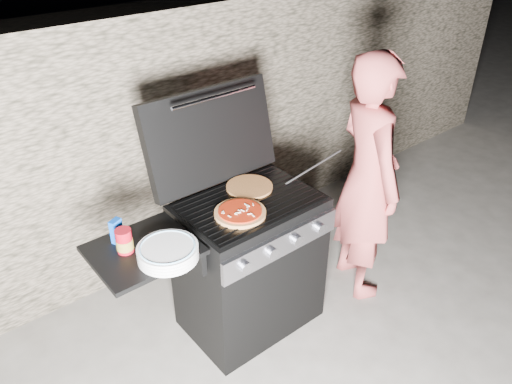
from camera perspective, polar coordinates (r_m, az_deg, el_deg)
ground at (r=3.39m, az=-0.68°, el=-14.15°), size 50.00×50.00×0.00m
stone_wall at (r=3.60m, az=-11.28°, el=5.81°), size 8.00×0.35×1.80m
gas_grill at (r=2.97m, az=-4.57°, el=-10.10°), size 1.34×0.79×0.91m
pizza_topped at (r=2.69m, az=-1.83°, el=-2.31°), size 0.33×0.33×0.03m
pizza_plain at (r=2.93m, az=-0.75°, el=0.60°), size 0.36×0.36×0.01m
sauce_jar at (r=2.50m, az=-14.82°, el=-5.41°), size 0.10×0.10×0.12m
blue_carton at (r=2.57m, az=-15.66°, el=-4.30°), size 0.07×0.05×0.13m
plate_stack at (r=2.43m, az=-10.03°, el=-6.80°), size 0.38×0.38×0.07m
person at (r=3.26m, az=12.58°, el=1.43°), size 0.60×0.71×1.66m
tongs at (r=3.09m, az=6.65°, el=2.91°), size 0.46×0.02×0.09m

